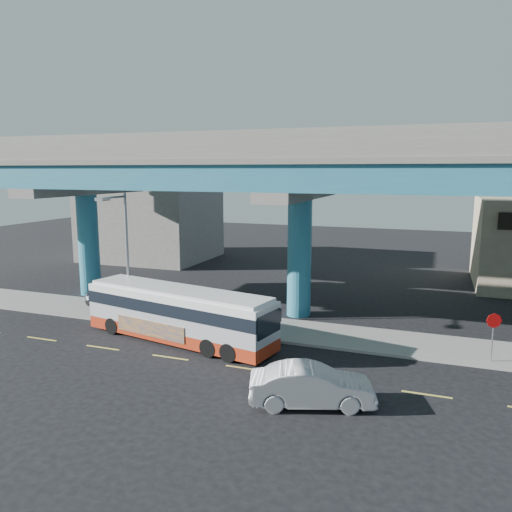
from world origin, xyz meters
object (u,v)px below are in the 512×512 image
(stop_sign, at_px, (493,327))
(sedan, at_px, (312,386))
(street_lamp, at_px, (121,240))
(parked_car, at_px, (116,299))
(transit_bus, at_px, (178,312))

(stop_sign, bearing_deg, sedan, -128.71)
(street_lamp, bearing_deg, parked_car, 135.02)
(sedan, xyz_separation_m, stop_sign, (7.01, 7.01, 1.04))
(parked_car, bearing_deg, sedan, -113.31)
(sedan, bearing_deg, stop_sign, -63.34)
(transit_bus, height_order, sedan, transit_bus)
(transit_bus, bearing_deg, street_lamp, 174.04)
(sedan, xyz_separation_m, parked_car, (-15.18, 8.49, 0.05))
(transit_bus, height_order, parked_car, transit_bus)
(sedan, bearing_deg, transit_bus, 41.95)
(transit_bus, relative_size, sedan, 2.25)
(transit_bus, xyz_separation_m, parked_car, (-6.65, 3.62, -0.74))
(parked_car, distance_m, street_lamp, 5.31)
(transit_bus, xyz_separation_m, stop_sign, (15.55, 2.14, 0.24))
(street_lamp, relative_size, stop_sign, 3.25)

